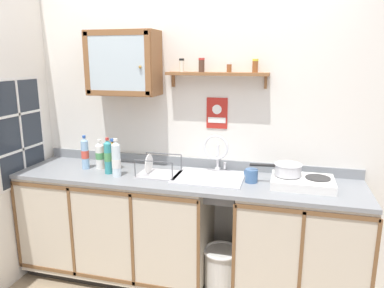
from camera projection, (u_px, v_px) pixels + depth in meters
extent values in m
cube|color=silver|center=(194.00, 123.00, 3.09)|extent=(3.37, 0.05, 2.62)
cube|color=black|center=(122.00, 266.00, 3.25)|extent=(1.53, 0.53, 0.08)
cube|color=beige|center=(118.00, 221.00, 3.12)|extent=(1.56, 0.59, 0.83)
cube|color=brown|center=(98.00, 192.00, 2.75)|extent=(1.56, 0.01, 0.03)
cube|color=brown|center=(104.00, 279.00, 2.92)|extent=(1.56, 0.01, 0.03)
cube|color=brown|center=(16.00, 226.00, 3.03)|extent=(0.02, 0.01, 0.76)
cube|color=brown|center=(71.00, 233.00, 2.90)|extent=(0.02, 0.01, 0.76)
cube|color=brown|center=(132.00, 241.00, 2.77)|extent=(0.02, 0.01, 0.76)
cube|color=brown|center=(198.00, 250.00, 2.64)|extent=(0.02, 0.01, 0.76)
cube|color=beige|center=(300.00, 243.00, 2.75)|extent=(0.91, 0.59, 0.83)
cube|color=brown|center=(305.00, 213.00, 2.38)|extent=(0.91, 0.01, 0.03)
cube|color=brown|center=(234.00, 255.00, 2.58)|extent=(0.02, 0.01, 0.76)
cube|color=brown|center=(301.00, 264.00, 2.47)|extent=(0.02, 0.01, 0.76)
cube|color=brown|center=(374.00, 274.00, 2.35)|extent=(0.02, 0.01, 0.76)
cube|color=gray|center=(184.00, 179.00, 2.88)|extent=(2.73, 0.62, 0.03)
cube|color=gray|center=(193.00, 162.00, 3.13)|extent=(2.73, 0.02, 0.08)
cube|color=silver|center=(209.00, 177.00, 2.84)|extent=(0.53, 0.41, 0.01)
cube|color=slate|center=(209.00, 195.00, 2.88)|extent=(0.45, 0.33, 0.01)
cube|color=slate|center=(213.00, 180.00, 3.02)|extent=(0.45, 0.01, 0.15)
cube|color=slate|center=(204.00, 195.00, 2.70)|extent=(0.45, 0.01, 0.15)
cylinder|color=#4C4C51|center=(209.00, 196.00, 2.88)|extent=(0.04, 0.04, 0.01)
cylinder|color=silver|center=(218.00, 169.00, 3.04)|extent=(0.05, 0.05, 0.02)
cylinder|color=silver|center=(218.00, 156.00, 3.02)|extent=(0.02, 0.02, 0.19)
torus|color=silver|center=(216.00, 147.00, 2.91)|extent=(0.20, 0.02, 0.20)
cylinder|color=silver|center=(225.00, 166.00, 3.02)|extent=(0.02, 0.02, 0.06)
cube|color=silver|center=(302.00, 182.00, 2.66)|extent=(0.44, 0.32, 0.06)
cylinder|color=#2D2D2D|center=(288.00, 176.00, 2.70)|extent=(0.18, 0.18, 0.01)
cylinder|color=#2D2D2D|center=(318.00, 178.00, 2.64)|extent=(0.18, 0.18, 0.01)
cylinder|color=black|center=(287.00, 188.00, 2.55)|extent=(0.03, 0.02, 0.03)
cylinder|color=black|center=(319.00, 190.00, 2.49)|extent=(0.03, 0.02, 0.03)
cylinder|color=silver|center=(288.00, 170.00, 2.69)|extent=(0.19, 0.19, 0.08)
torus|color=silver|center=(288.00, 165.00, 2.68)|extent=(0.20, 0.20, 0.01)
cylinder|color=black|center=(262.00, 165.00, 2.71)|extent=(0.18, 0.04, 0.02)
cylinder|color=silver|center=(116.00, 161.00, 2.87)|extent=(0.07, 0.07, 0.25)
cone|color=silver|center=(115.00, 143.00, 2.83)|extent=(0.07, 0.07, 0.03)
cylinder|color=white|center=(115.00, 140.00, 2.83)|extent=(0.03, 0.03, 0.02)
cylinder|color=white|center=(116.00, 163.00, 2.87)|extent=(0.07, 0.07, 0.07)
cylinder|color=gold|center=(113.00, 158.00, 3.04)|extent=(0.08, 0.08, 0.21)
cone|color=gold|center=(112.00, 143.00, 3.02)|extent=(0.08, 0.08, 0.04)
cylinder|color=#2D59B2|center=(112.00, 140.00, 3.01)|extent=(0.04, 0.04, 0.02)
cylinder|color=#3F8CCC|center=(113.00, 158.00, 3.05)|extent=(0.08, 0.08, 0.06)
cylinder|color=#8CB7E0|center=(85.00, 155.00, 3.07)|extent=(0.06, 0.06, 0.24)
cone|color=#8CB7E0|center=(84.00, 139.00, 3.04)|extent=(0.06, 0.06, 0.03)
cylinder|color=#2D59B2|center=(84.00, 137.00, 3.03)|extent=(0.03, 0.03, 0.02)
cylinder|color=#D84C3F|center=(85.00, 154.00, 3.06)|extent=(0.06, 0.06, 0.07)
cylinder|color=teal|center=(108.00, 159.00, 2.93)|extent=(0.06, 0.06, 0.25)
cone|color=teal|center=(107.00, 142.00, 2.90)|extent=(0.06, 0.06, 0.03)
cylinder|color=red|center=(107.00, 139.00, 2.90)|extent=(0.03, 0.03, 0.02)
cylinder|color=#4C9959|center=(108.00, 157.00, 2.93)|extent=(0.06, 0.06, 0.07)
cylinder|color=white|center=(100.00, 157.00, 3.07)|extent=(0.07, 0.07, 0.20)
cone|color=white|center=(99.00, 144.00, 3.05)|extent=(0.07, 0.07, 0.03)
cylinder|color=white|center=(99.00, 141.00, 3.04)|extent=(0.03, 0.03, 0.02)
cylinder|color=#4C9959|center=(100.00, 156.00, 3.07)|extent=(0.07, 0.07, 0.06)
cube|color=#B2B2B7|center=(159.00, 174.00, 2.92)|extent=(0.33, 0.26, 0.01)
cylinder|color=#4C4F54|center=(135.00, 168.00, 2.83)|extent=(0.01, 0.01, 0.13)
cylinder|color=#4C4F54|center=(172.00, 171.00, 2.75)|extent=(0.01, 0.01, 0.13)
cylinder|color=#4C4F54|center=(147.00, 160.00, 3.05)|extent=(0.01, 0.01, 0.13)
cylinder|color=#4C4F54|center=(181.00, 163.00, 2.98)|extent=(0.01, 0.01, 0.13)
cylinder|color=#4C4F54|center=(153.00, 161.00, 2.77)|extent=(0.30, 0.01, 0.01)
cylinder|color=#4C4F54|center=(164.00, 154.00, 3.00)|extent=(0.30, 0.01, 0.01)
cylinder|color=white|center=(149.00, 164.00, 2.92)|extent=(0.01, 0.16, 0.16)
cylinder|color=#3F6699|center=(251.00, 176.00, 2.74)|extent=(0.10, 0.10, 0.10)
torus|color=#3F6699|center=(247.00, 173.00, 2.79)|extent=(0.06, 0.06, 0.07)
cube|color=brown|center=(124.00, 63.00, 2.97)|extent=(0.58, 0.25, 0.51)
cube|color=silver|center=(117.00, 63.00, 2.85)|extent=(0.48, 0.01, 0.42)
cube|color=brown|center=(87.00, 63.00, 2.91)|extent=(0.05, 0.01, 0.48)
cube|color=brown|center=(148.00, 64.00, 2.78)|extent=(0.05, 0.01, 0.48)
cube|color=brown|center=(115.00, 32.00, 2.79)|extent=(0.54, 0.01, 0.04)
cube|color=brown|center=(118.00, 93.00, 2.90)|extent=(0.54, 0.01, 0.04)
sphere|color=olive|center=(140.00, 67.00, 2.79)|extent=(0.02, 0.02, 0.02)
cube|color=brown|center=(217.00, 74.00, 2.85)|extent=(0.81, 0.14, 0.02)
cube|color=brown|center=(173.00, 81.00, 3.01)|extent=(0.02, 0.03, 0.10)
cube|color=brown|center=(266.00, 82.00, 2.83)|extent=(0.02, 0.03, 0.10)
cylinder|color=silver|center=(182.00, 66.00, 2.90)|extent=(0.04, 0.04, 0.09)
cylinder|color=black|center=(182.00, 59.00, 2.89)|extent=(0.04, 0.04, 0.02)
cylinder|color=#4C3326|center=(202.00, 66.00, 2.86)|extent=(0.05, 0.05, 0.09)
cylinder|color=red|center=(202.00, 59.00, 2.85)|extent=(0.05, 0.05, 0.02)
cylinder|color=brown|center=(229.00, 68.00, 2.83)|extent=(0.04, 0.04, 0.06)
cylinder|color=white|center=(229.00, 63.00, 2.82)|extent=(0.04, 0.04, 0.02)
cylinder|color=brown|center=(255.00, 67.00, 2.77)|extent=(0.04, 0.04, 0.09)
cylinder|color=yellow|center=(255.00, 60.00, 2.76)|extent=(0.05, 0.05, 0.02)
cube|color=#B2261E|center=(217.00, 113.00, 2.99)|extent=(0.17, 0.01, 0.25)
cube|color=white|center=(217.00, 120.00, 3.00)|extent=(0.15, 0.00, 0.05)
cylinder|color=white|center=(217.00, 109.00, 2.98)|extent=(0.08, 0.00, 0.08)
cube|color=#262D38|center=(20.00, 132.00, 3.03)|extent=(0.01, 0.52, 0.84)
cube|color=white|center=(19.00, 132.00, 3.03)|extent=(0.02, 0.57, 0.89)
cube|color=white|center=(21.00, 132.00, 3.03)|extent=(0.01, 0.02, 0.84)
cube|color=white|center=(23.00, 149.00, 3.06)|extent=(0.01, 0.52, 0.02)
cube|color=white|center=(19.00, 114.00, 2.99)|extent=(0.01, 0.52, 0.02)
cylinder|color=silver|center=(221.00, 272.00, 2.91)|extent=(0.26, 0.26, 0.38)
torus|color=white|center=(221.00, 251.00, 2.87)|extent=(0.29, 0.29, 0.03)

